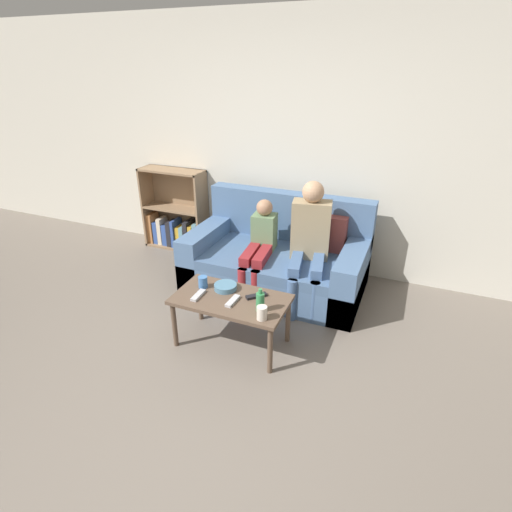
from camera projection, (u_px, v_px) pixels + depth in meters
The scene contains 14 objects.
ground_plane at pixel (173, 407), 2.70m from camera, with size 22.00×22.00×0.00m, color #70665B.
wall_back at pixel (292, 148), 4.16m from camera, with size 12.00×0.06×2.60m.
couch at pixel (278, 260), 4.08m from camera, with size 1.75×0.98×0.90m.
bookshelf at pixel (177, 219), 4.93m from camera, with size 0.79×0.28×0.98m.
coffee_table at pixel (231, 303), 3.16m from camera, with size 0.90×0.49×0.44m.
person_adult at pixel (310, 236), 3.72m from camera, with size 0.44×0.71×1.15m.
person_child at pixel (260, 244), 3.89m from camera, with size 0.29×0.68×0.91m.
cup_near at pixel (262, 313), 2.85m from camera, with size 0.08×0.08×0.10m.
cup_far at pixel (203, 282), 3.26m from camera, with size 0.08×0.08×0.10m.
tv_remote_0 at pixel (198, 295), 3.15m from camera, with size 0.05×0.17×0.02m.
tv_remote_1 at pixel (233, 301), 3.07m from camera, with size 0.05×0.17×0.02m.
tv_remote_2 at pixel (256, 296), 3.14m from camera, with size 0.16×0.15×0.02m.
snack_bowl at pixel (225, 287), 3.24m from camera, with size 0.18×0.18×0.05m.
bottle at pixel (260, 302), 2.94m from camera, with size 0.06×0.06×0.19m.
Camera 1 is at (1.29, -1.61, 2.10)m, focal length 28.00 mm.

